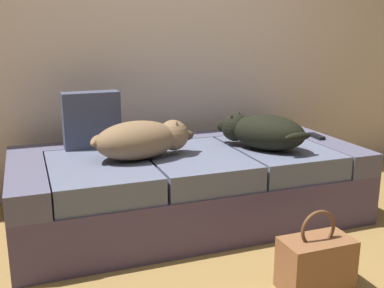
% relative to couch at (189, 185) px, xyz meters
% --- Properties ---
extents(couch, '(2.05, 0.96, 0.44)m').
position_rel_couch_xyz_m(couch, '(0.00, 0.00, 0.00)').
color(couch, '#504261').
rests_on(couch, ground).
extents(dog_tan, '(0.63, 0.32, 0.21)m').
position_rel_couch_xyz_m(dog_tan, '(-0.30, -0.07, 0.33)').
color(dog_tan, '#806243').
rests_on(dog_tan, couch).
extents(dog_dark, '(0.48, 0.56, 0.21)m').
position_rel_couch_xyz_m(dog_dark, '(0.42, -0.12, 0.33)').
color(dog_dark, black).
rests_on(dog_dark, couch).
extents(tv_remote, '(0.06, 0.15, 0.02)m').
position_rel_couch_xyz_m(tv_remote, '(0.91, 0.00, 0.23)').
color(tv_remote, black).
rests_on(tv_remote, couch).
extents(throw_pillow, '(0.34, 0.13, 0.34)m').
position_rel_couch_xyz_m(throw_pillow, '(-0.53, 0.28, 0.39)').
color(throw_pillow, '#40455B').
rests_on(throw_pillow, couch).
extents(handbag, '(0.32, 0.18, 0.38)m').
position_rel_couch_xyz_m(handbag, '(0.26, -0.94, -0.09)').
color(handbag, brown).
rests_on(handbag, ground).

